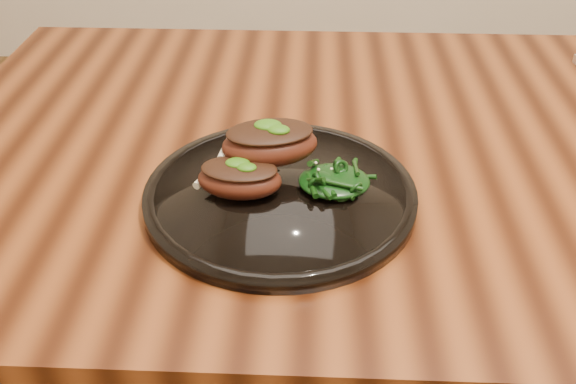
# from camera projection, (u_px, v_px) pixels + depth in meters

# --- Properties ---
(desk) EXTENTS (1.60, 0.80, 0.75)m
(desk) POSITION_uv_depth(u_px,v_px,m) (506.00, 193.00, 0.91)
(desk) COLOR black
(desk) RESTS_ON ground
(plate) EXTENTS (0.31, 0.31, 0.02)m
(plate) POSITION_uv_depth(u_px,v_px,m) (280.00, 194.00, 0.74)
(plate) COLOR black
(plate) RESTS_ON desk
(lamb_chop_front) EXTENTS (0.10, 0.07, 0.04)m
(lamb_chop_front) POSITION_uv_depth(u_px,v_px,m) (239.00, 177.00, 0.72)
(lamb_chop_front) COLOR #48190D
(lamb_chop_front) RESTS_ON plate
(lamb_chop_back) EXTENTS (0.12, 0.09, 0.05)m
(lamb_chop_back) POSITION_uv_depth(u_px,v_px,m) (269.00, 142.00, 0.74)
(lamb_chop_back) COLOR #48190D
(lamb_chop_back) RESTS_ON plate
(herb_smear) EXTENTS (0.07, 0.05, 0.00)m
(herb_smear) POSITION_uv_depth(u_px,v_px,m) (251.00, 156.00, 0.79)
(herb_smear) COLOR #1C4907
(herb_smear) RESTS_ON plate
(greens_heap) EXTENTS (0.08, 0.08, 0.03)m
(greens_heap) POSITION_uv_depth(u_px,v_px,m) (334.00, 177.00, 0.73)
(greens_heap) COLOR black
(greens_heap) RESTS_ON plate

